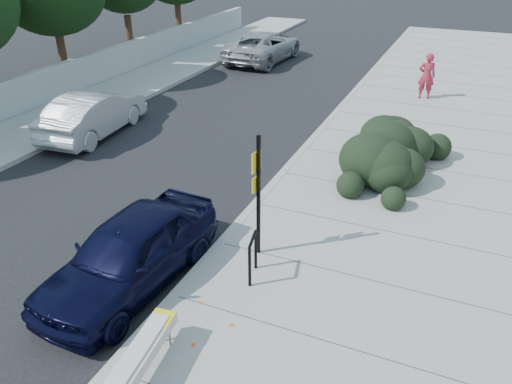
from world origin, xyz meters
TOP-DOWN VIEW (x-y plane):
  - ground at (0.00, 0.00)m, footprint 120.00×120.00m
  - sidewalk_near at (5.60, 5.00)m, footprint 11.20×50.00m
  - sidewalk_far at (-9.50, 5.00)m, footprint 3.00×50.00m
  - curb_near at (0.00, 5.00)m, footprint 0.22×50.00m
  - curb_far at (-8.00, 5.00)m, footprint 0.22×50.00m
  - far_wall at (-11.20, 5.00)m, footprint 0.30×40.00m
  - bench at (0.60, -3.89)m, footprint 0.61×1.95m
  - bike_rack at (1.18, -0.84)m, footprint 0.18×0.64m
  - sign_post at (0.93, 0.00)m, footprint 0.13×0.32m
  - hedge at (3.10, 5.21)m, footprint 3.15×4.66m
  - sedan_navy at (-1.07, -1.83)m, footprint 2.08×4.55m
  - wagon_silver at (-7.26, 4.58)m, footprint 2.02×4.71m
  - suv_silver at (-6.00, 16.91)m, footprint 2.88×5.74m
  - pedestrian at (2.89, 13.04)m, footprint 0.75×0.56m

SIDE VIEW (x-z plane):
  - ground at x=0.00m, z-range 0.00..0.00m
  - sidewalk_near at x=5.60m, z-range 0.00..0.15m
  - sidewalk_far at x=-9.50m, z-range 0.00..0.15m
  - curb_near at x=0.00m, z-range 0.00..0.17m
  - curb_far at x=-8.00m, z-range 0.00..0.17m
  - bench at x=0.60m, z-range 0.32..0.89m
  - bike_rack at x=1.18m, z-range 0.25..1.20m
  - far_wall at x=-11.20m, z-range 0.00..1.50m
  - wagon_silver at x=-7.26m, z-range 0.00..1.51m
  - sedan_navy at x=-1.07m, z-range 0.00..1.51m
  - suv_silver at x=-6.00m, z-range 0.00..1.56m
  - hedge at x=3.10m, z-range 0.15..1.75m
  - pedestrian at x=2.89m, z-range 0.15..2.01m
  - sign_post at x=0.93m, z-range 0.33..3.10m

